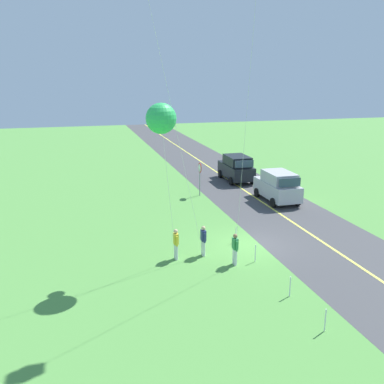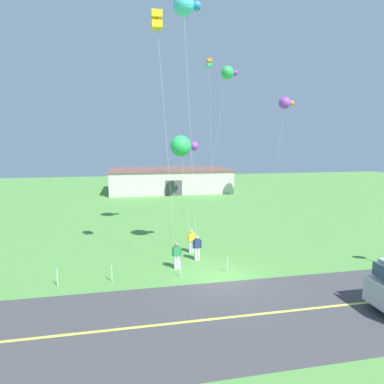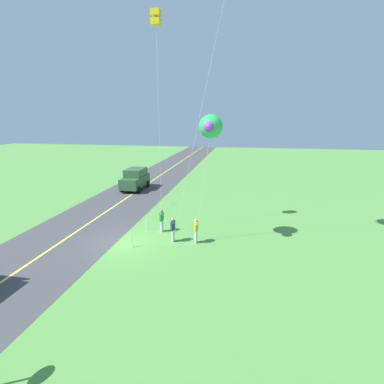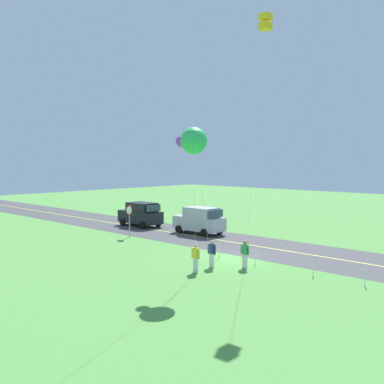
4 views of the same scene
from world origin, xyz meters
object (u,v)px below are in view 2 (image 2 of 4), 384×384
person_child_watcher (197,247)px  kite_red_low (182,146)px  warehouse_distant (169,180)px  kite_yellow_high (185,5)px  kite_green_far (228,73)px  person_adult_companion (177,255)px  kite_orange_near (209,63)px  person_adult_near (191,240)px  kite_blue_mid (157,21)px  kite_pink_drift (285,103)px

person_child_watcher → kite_red_low: size_ratio=0.20×
person_child_watcher → warehouse_distant: 31.15m
kite_yellow_high → kite_green_far: 14.55m
person_adult_companion → kite_green_far: kite_green_far is taller
kite_orange_near → person_adult_near: bearing=-107.8°
kite_orange_near → warehouse_distant: (-3.03, 13.06, -14.56)m
kite_blue_mid → kite_pink_drift: (17.09, 19.29, -1.36)m
person_adult_near → kite_red_low: bearing=-155.4°
kite_red_low → kite_blue_mid: (-1.89, -3.71, 6.38)m
kite_pink_drift → warehouse_distant: kite_pink_drift is taller
kite_red_low → kite_pink_drift: size_ratio=0.61×
person_adult_companion → kite_orange_near: 25.52m
person_adult_near → kite_blue_mid: (-2.38, -2.95, 12.66)m
kite_green_far → kite_orange_near: size_ratio=0.93×
person_adult_companion → kite_yellow_high: 16.28m
kite_blue_mid → person_adult_companion: bearing=17.7°
person_adult_near → kite_orange_near: bearing=153.5°
kite_orange_near → kite_green_far: bearing=-48.1°
person_adult_companion → person_child_watcher: 1.89m
person_adult_companion → kite_green_far: 23.87m
person_child_watcher → warehouse_distant: bearing=-115.3°
kite_blue_mid → kite_yellow_high: 6.20m
person_child_watcher → kite_pink_drift: size_ratio=0.12×
person_adult_near → person_adult_companion: bearing=-36.5°
person_child_watcher → kite_yellow_high: bearing=-109.0°
person_adult_near → person_child_watcher: (0.09, -1.46, 0.00)m
person_child_watcher → person_adult_companion: bearing=17.1°
kite_red_low → person_adult_companion: bearing=-104.8°
person_child_watcher → kite_green_far: size_ratio=0.10×
person_child_watcher → kite_pink_drift: bearing=-150.7°
person_adult_near → warehouse_distant: (2.28, 29.59, 0.89)m
kite_red_low → kite_orange_near: (5.81, 15.77, 9.17)m
person_adult_near → warehouse_distant: warehouse_distant is taller
person_adult_near → person_adult_companion: size_ratio=1.00×
kite_red_low → kite_yellow_high: 9.36m
kite_yellow_high → kite_pink_drift: kite_yellow_high is taller
person_adult_near → kite_pink_drift: bearing=129.4°
person_child_watcher → warehouse_distant: warehouse_distant is taller
kite_yellow_high → kite_pink_drift: size_ratio=1.33×
kite_green_far → kite_orange_near: bearing=131.9°
kite_red_low → kite_pink_drift: bearing=45.7°
person_child_watcher → kite_pink_drift: 25.66m
kite_yellow_high → kite_orange_near: kite_yellow_high is taller
person_adult_companion → kite_orange_near: (6.71, 19.17, 15.45)m
person_adult_companion → person_child_watcher: size_ratio=1.00×
person_adult_companion → kite_yellow_high: kite_yellow_high is taller
kite_red_low → kite_blue_mid: bearing=-116.9°
person_adult_near → kite_pink_drift: (14.70, 16.34, 11.30)m
kite_blue_mid → kite_green_far: size_ratio=0.89×
kite_red_low → warehouse_distant: kite_red_low is taller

